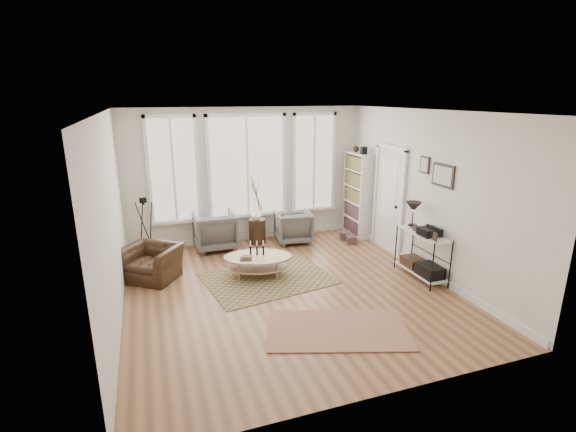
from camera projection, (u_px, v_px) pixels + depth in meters
name	position (u px, v px, depth m)	size (l,w,h in m)	color
room	(289.00, 207.00, 6.61)	(5.50, 5.54, 2.90)	#986843
bay_window	(247.00, 169.00, 8.99)	(4.14, 0.12, 2.24)	tan
door	(389.00, 197.00, 8.51)	(0.09, 1.06, 2.22)	silver
bookcase	(357.00, 194.00, 9.49)	(0.31, 0.85, 2.06)	white
low_shelf	(422.00, 250.00, 7.31)	(0.38, 1.08, 1.30)	white
wall_art	(438.00, 173.00, 7.02)	(0.04, 0.88, 0.44)	black
rug_main	(268.00, 278.00, 7.40)	(2.14, 1.60, 0.01)	brown
rug_runner	(338.00, 329.00, 5.76)	(1.93, 1.07, 0.01)	brown
coffee_table	(257.00, 260.00, 7.43)	(1.35, 1.04, 0.55)	tan
armchair_left	(215.00, 231.00, 8.75)	(0.84, 0.86, 0.79)	#605F5B
armchair_right	(293.00, 227.00, 9.17)	(0.74, 0.77, 0.70)	#605F5B
side_table	(257.00, 211.00, 8.98)	(0.36, 0.36, 1.53)	#342115
vase	(256.00, 215.00, 8.94)	(0.21, 0.21, 0.22)	silver
accent_chair	(152.00, 262.00, 7.33)	(0.92, 0.80, 0.59)	#342115
tripod_camera	(146.00, 233.00, 8.02)	(0.45, 0.45, 1.27)	black
book_stack_near	(345.00, 235.00, 9.42)	(0.22, 0.28, 0.18)	brown
book_stack_far	(351.00, 240.00, 9.14)	(0.21, 0.26, 0.17)	brown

